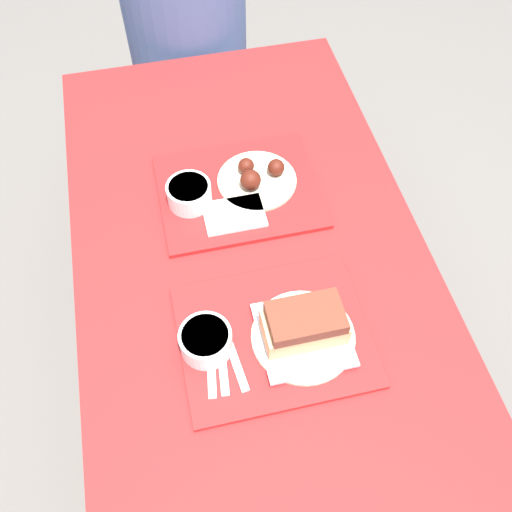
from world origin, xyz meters
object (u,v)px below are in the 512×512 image
object	(u,v)px
tray_far	(239,191)
brisket_sandwich_plate	(304,328)
bowl_coleslaw_far	(189,193)
tray_near	(272,336)
person_seated_across	(185,11)
wings_plate_far	(257,177)
bowl_coleslaw_near	(206,340)

from	to	relation	value
tray_far	brisket_sandwich_plate	size ratio (longest dim) A/B	1.82
tray_far	bowl_coleslaw_far	size ratio (longest dim) A/B	3.65
tray_near	person_seated_across	bearing A→B (deg)	90.05
tray_near	tray_far	world-z (taller)	same
brisket_sandwich_plate	wings_plate_far	size ratio (longest dim) A/B	1.09
tray_far	wings_plate_far	size ratio (longest dim) A/B	1.99
bowl_coleslaw_far	person_seated_across	bearing A→B (deg)	82.28
bowl_coleslaw_near	bowl_coleslaw_far	distance (m)	0.39
person_seated_across	wings_plate_far	bearing A→B (deg)	-85.19
tray_far	bowl_coleslaw_near	distance (m)	0.43
bowl_coleslaw_near	person_seated_across	size ratio (longest dim) A/B	0.15
brisket_sandwich_plate	wings_plate_far	bearing A→B (deg)	89.69
bowl_coleslaw_far	tray_near	bearing A→B (deg)	-74.61
brisket_sandwich_plate	wings_plate_far	xyz separation A→B (m)	(0.00, 0.44, -0.02)
tray_far	wings_plate_far	distance (m)	0.06
tray_far	wings_plate_far	world-z (taller)	wings_plate_far
tray_far	person_seated_across	size ratio (longest dim) A/B	0.54
bowl_coleslaw_near	person_seated_across	distance (m)	1.18
tray_near	bowl_coleslaw_far	size ratio (longest dim) A/B	3.65
bowl_coleslaw_near	tray_far	bearing A→B (deg)	69.36
wings_plate_far	person_seated_across	xyz separation A→B (m)	(-0.06, 0.76, -0.02)
bowl_coleslaw_near	wings_plate_far	world-z (taller)	wings_plate_far
tray_far	bowl_coleslaw_near	xyz separation A→B (m)	(-0.15, -0.40, 0.04)
bowl_coleslaw_far	wings_plate_far	size ratio (longest dim) A/B	0.54
person_seated_across	tray_far	bearing A→B (deg)	-88.86
wings_plate_far	person_seated_across	bearing A→B (deg)	94.81
tray_near	bowl_coleslaw_far	bearing A→B (deg)	105.39
tray_near	brisket_sandwich_plate	size ratio (longest dim) A/B	1.82
tray_near	wings_plate_far	xyz separation A→B (m)	(0.06, 0.42, 0.02)
person_seated_across	tray_near	bearing A→B (deg)	-89.95
bowl_coleslaw_far	tray_far	bearing A→B (deg)	5.18
tray_far	wings_plate_far	bearing A→B (deg)	16.96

